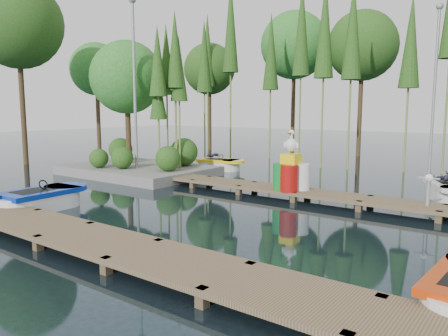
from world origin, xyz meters
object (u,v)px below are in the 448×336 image
Objects in this scene: island at (136,100)px; boat_blue at (41,200)px; boat_yellow_far at (219,165)px; yellow_barrel at (290,175)px; drum_cluster at (291,173)px.

boat_blue is (3.02, -6.39, -2.92)m from island.
boat_yellow_far is (-0.81, 9.40, -0.01)m from boat_blue.
boat_blue is 3.13× the size of yellow_barrel.
boat_yellow_far is at bearing 53.84° from island.
island is 7.60× the size of yellow_barrel.
boat_yellow_far is 2.80× the size of yellow_barrel.
boat_yellow_far is 6.88m from yellow_barrel.
drum_cluster is (5.01, 5.45, 0.59)m from boat_blue.
yellow_barrel is 0.22m from drum_cluster.
yellow_barrel is at bearing 45.75° from boat_blue.
drum_cluster is at bearing -6.69° from island.
island reaches higher than drum_cluster.
boat_blue is at bearing -64.72° from island.
island is at bearing -113.10° from boat_yellow_far.
boat_blue is at bearing -132.61° from drum_cluster.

